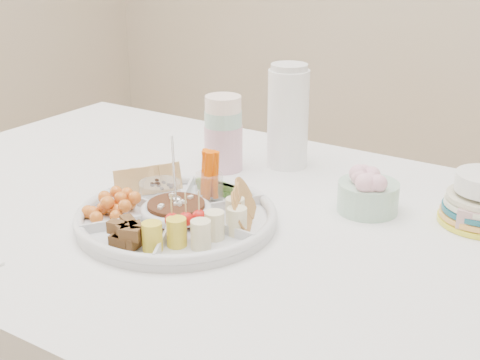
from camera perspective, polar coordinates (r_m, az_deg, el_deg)
The scene contains 12 objects.
dining_table at distance 1.56m, azimuth -3.25°, elevation -15.09°, with size 1.52×1.02×0.76m, color white.
party_tray at distance 1.28m, azimuth -5.45°, elevation -2.92°, with size 0.38×0.38×0.04m, color silver.
bean_dip at distance 1.28m, azimuth -5.46°, elevation -2.61°, with size 0.11×0.11×0.04m, color black.
tortillas at distance 1.25m, azimuth 0.35°, elevation -2.31°, with size 0.11×0.11×0.06m, color olive, non-canonical shape.
carrot_cucumber at distance 1.36m, azimuth -1.87°, elevation 0.48°, with size 0.11×0.11×0.10m, color #FA5D00, non-canonical shape.
pita_raisins at distance 1.39m, azimuth -7.17°, elevation -0.08°, with size 0.12×0.12×0.06m, color tan, non-canonical shape.
cherries at distance 1.31m, azimuth -11.05°, elevation -2.07°, with size 0.11×0.11×0.05m, color #DF510C, non-canonical shape.
granola_chunks at distance 1.19m, azimuth -9.63°, elevation -4.36°, with size 0.09×0.09×0.04m, color brown, non-canonical shape.
banana_tomato at distance 1.15m, azimuth -3.47°, elevation -3.70°, with size 0.12×0.12×0.09m, color #DCB95F, non-canonical shape.
cup_stack at distance 1.53m, azimuth -1.44°, elevation 5.25°, with size 0.09×0.09×0.24m, color white.
thermos at distance 1.56m, azimuth 4.12°, elevation 5.55°, with size 0.10×0.10×0.25m, color white.
flower_bowl at distance 1.35m, azimuth 10.91°, elevation -0.83°, with size 0.12×0.12×0.09m, color #8ABA9F.
Camera 1 is at (0.75, -1.01, 1.30)m, focal length 50.00 mm.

